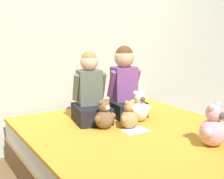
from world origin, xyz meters
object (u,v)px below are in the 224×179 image
at_px(child_on_right, 125,85).
at_px(teddy_bear_held_by_right_child, 139,108).
at_px(bed, 140,159).
at_px(teddy_bear_between_children, 130,116).
at_px(child_on_left, 90,95).
at_px(teddy_bear_at_foot_of_bed, 214,128).
at_px(teddy_bear_held_by_left_child, 104,116).
at_px(sign_card, 135,131).

relative_size(child_on_right, teddy_bear_held_by_right_child, 2.35).
xyz_separation_m(bed, teddy_bear_held_by_right_child, (0.19, 0.27, 0.33)).
relative_size(bed, teddy_bear_between_children, 8.31).
relative_size(child_on_left, teddy_bear_at_foot_of_bed, 2.00).
relative_size(teddy_bear_held_by_left_child, teddy_bear_at_foot_of_bed, 0.79).
distance_m(teddy_bear_held_by_right_child, teddy_bear_between_children, 0.22).
bearing_deg(bed, child_on_left, 109.26).
bearing_deg(teddy_bear_held_by_right_child, child_on_left, 145.65).
xyz_separation_m(teddy_bear_at_foot_of_bed, sign_card, (-0.28, 0.55, -0.13)).
xyz_separation_m(child_on_right, teddy_bear_at_foot_of_bed, (0.09, -0.99, -0.16)).
relative_size(teddy_bear_between_children, teddy_bear_at_foot_of_bed, 0.78).
distance_m(teddy_bear_held_by_right_child, teddy_bear_at_foot_of_bed, 0.76).
bearing_deg(sign_card, child_on_right, 66.33).
bearing_deg(teddy_bear_at_foot_of_bed, bed, 112.50).
distance_m(child_on_left, sign_card, 0.53).
bearing_deg(teddy_bear_held_by_left_child, teddy_bear_at_foot_of_bed, -65.15).
distance_m(child_on_right, teddy_bear_between_children, 0.44).
distance_m(bed, teddy_bear_at_foot_of_bed, 0.65).
relative_size(child_on_left, teddy_bear_held_by_left_child, 2.52).
bearing_deg(teddy_bear_held_by_right_child, teddy_bear_held_by_left_child, -178.29).
bearing_deg(teddy_bear_at_foot_of_bed, teddy_bear_held_by_left_child, 114.62).
distance_m(teddy_bear_held_by_right_child, sign_card, 0.30).
height_order(child_on_right, teddy_bear_held_by_left_child, child_on_right).
distance_m(bed, teddy_bear_held_by_right_child, 0.47).
bearing_deg(teddy_bear_between_children, bed, -100.85).
xyz_separation_m(teddy_bear_between_children, sign_card, (-0.01, -0.08, -0.10)).
bearing_deg(child_on_left, teddy_bear_at_foot_of_bed, -54.17).
height_order(teddy_bear_held_by_left_child, teddy_bear_at_foot_of_bed, teddy_bear_at_foot_of_bed).
distance_m(child_on_left, teddy_bear_between_children, 0.42).
height_order(child_on_right, teddy_bear_held_by_right_child, child_on_right).
relative_size(teddy_bear_held_by_left_child, teddy_bear_held_by_right_child, 0.88).
bearing_deg(child_on_left, teddy_bear_between_children, -52.14).
distance_m(child_on_right, teddy_bear_held_by_left_child, 0.49).
xyz_separation_m(teddy_bear_held_by_left_child, teddy_bear_between_children, (0.18, -0.10, -0.00)).
xyz_separation_m(bed, teddy_bear_between_children, (0.00, 0.15, 0.31)).
height_order(teddy_bear_held_by_right_child, teddy_bear_between_children, teddy_bear_held_by_right_child).
relative_size(child_on_right, teddy_bear_between_children, 2.73).
bearing_deg(teddy_bear_at_foot_of_bed, teddy_bear_held_by_right_child, 89.29).
relative_size(child_on_left, teddy_bear_between_children, 2.57).
xyz_separation_m(child_on_right, teddy_bear_held_by_right_child, (-0.00, -0.23, -0.17)).
bearing_deg(teddy_bear_held_by_right_child, child_on_right, 87.45).
distance_m(teddy_bear_between_children, teddy_bear_at_foot_of_bed, 0.69).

